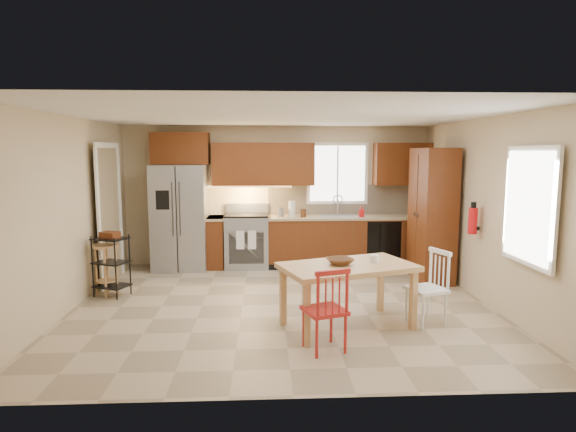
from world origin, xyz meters
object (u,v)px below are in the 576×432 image
at_px(pantry, 432,215).
at_px(utility_cart, 111,266).
at_px(range_stove, 247,241).
at_px(fire_extinguisher, 473,221).
at_px(chair_white, 426,288).
at_px(chair_red, 324,309).
at_px(dining_table, 347,296).
at_px(table_jar, 374,260).
at_px(table_bowl, 340,265).
at_px(bar_stool, 106,270).
at_px(soap_bottle, 361,211).
at_px(refrigerator, 180,217).

distance_m(pantry, utility_cart, 4.93).
bearing_deg(range_stove, utility_cart, -138.21).
distance_m(fire_extinguisher, chair_white, 1.51).
bearing_deg(pantry, chair_white, -110.46).
height_order(chair_red, utility_cart, chair_red).
relative_size(dining_table, table_jar, 12.15).
distance_m(fire_extinguisher, table_bowl, 2.27).
bearing_deg(pantry, bar_stool, -172.70).
bearing_deg(fire_extinguisher, soap_bottle, 120.53).
distance_m(chair_white, table_jar, 0.70).
relative_size(range_stove, utility_cart, 1.05).
bearing_deg(dining_table, utility_cart, 137.23).
bearing_deg(chair_white, range_stove, 17.67).
xyz_separation_m(table_bowl, utility_cart, (-3.04, 1.39, -0.30)).
bearing_deg(dining_table, pantry, 31.60).
bearing_deg(chair_red, soap_bottle, 54.13).
relative_size(fire_extinguisher, table_jar, 2.90).
xyz_separation_m(range_stove, chair_red, (0.93, -3.70, -0.02)).
bearing_deg(dining_table, chair_white, -15.91).
height_order(fire_extinguisher, table_jar, fire_extinguisher).
distance_m(soap_bottle, dining_table, 3.12).
distance_m(refrigerator, table_bowl, 3.80).
relative_size(fire_extinguisher, utility_cart, 0.41).
relative_size(range_stove, table_jar, 7.42).
distance_m(range_stove, utility_cart, 2.50).
bearing_deg(fire_extinguisher, table_jar, -149.62).
distance_m(refrigerator, table_jar, 4.00).
relative_size(pantry, table_jar, 16.95).
xyz_separation_m(refrigerator, bar_stool, (-0.80, -1.56, -0.54)).
relative_size(table_bowl, utility_cart, 0.35).
bearing_deg(table_bowl, table_jar, 12.53).
height_order(soap_bottle, bar_stool, soap_bottle).
xyz_separation_m(fire_extinguisher, utility_cart, (-5.04, 0.37, -0.66)).
bearing_deg(range_stove, soap_bottle, -2.40).
relative_size(chair_red, utility_cart, 1.01).
xyz_separation_m(range_stove, pantry, (2.98, -0.99, 0.59)).
bearing_deg(pantry, fire_extinguisher, -79.22).
xyz_separation_m(chair_red, bar_stool, (-2.88, 2.08, -0.07)).
bearing_deg(chair_red, bar_stool, 125.16).
distance_m(table_bowl, utility_cart, 3.36).
height_order(refrigerator, fire_extinguisher, refrigerator).
bearing_deg(chair_white, table_bowl, 73.82).
height_order(range_stove, chair_red, range_stove).
bearing_deg(range_stove, table_bowl, -68.79).
relative_size(dining_table, bar_stool, 2.05).
relative_size(dining_table, chair_white, 1.70).
bearing_deg(soap_bottle, range_stove, 177.60).
height_order(fire_extinguisher, utility_cart, fire_extinguisher).
bearing_deg(bar_stool, chair_white, -39.83).
bearing_deg(refrigerator, dining_table, -50.93).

